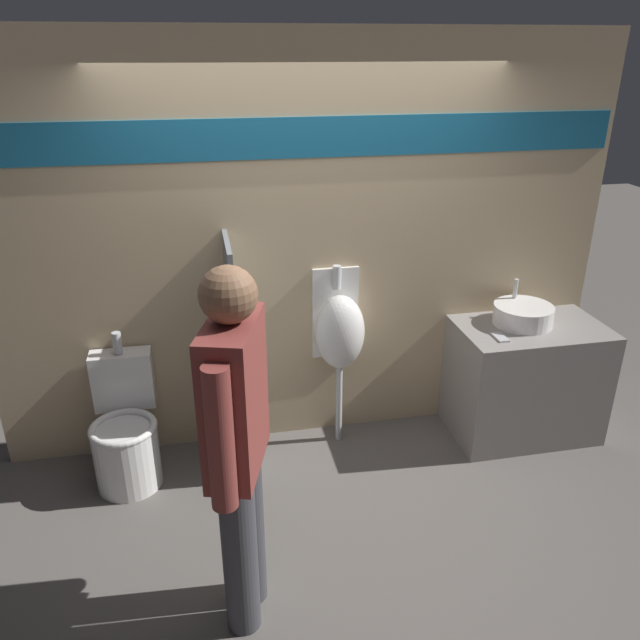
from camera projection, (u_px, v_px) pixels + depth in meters
The scene contains 9 objects.
ground_plane at pixel (325, 477), 4.08m from camera, with size 16.00×16.00×0.00m, color #5B5651.
display_wall at pixel (307, 250), 4.06m from camera, with size 4.11×0.07×2.70m.
sink_counter at pixel (525, 380), 4.41m from camera, with size 1.01×0.62×0.83m.
sink_basin at pixel (523, 314), 4.27m from camera, with size 0.40×0.40×0.27m.
cell_phone at pixel (500, 337), 4.08m from camera, with size 0.07×0.14×0.01m.
divider_near_counter at pixel (234, 358), 3.94m from camera, with size 0.03×0.52×1.54m.
urinal_near_counter at pixel (340, 331), 4.15m from camera, with size 0.33×0.31×1.27m.
toilet at pixel (126, 435), 3.95m from camera, with size 0.42×0.58×0.95m.
person_in_vest at pixel (237, 442), 2.73m from camera, with size 0.32×0.61×1.81m.
Camera 1 is at (-0.69, -3.24, 2.59)m, focal length 35.00 mm.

